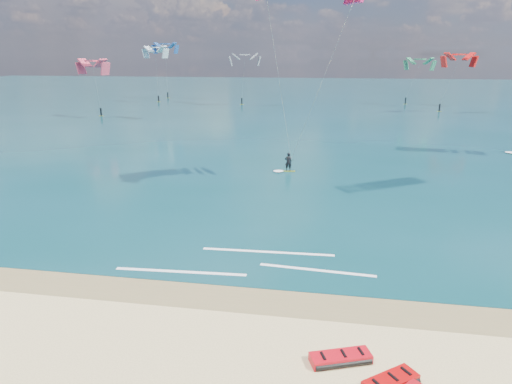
% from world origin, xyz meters
% --- Properties ---
extents(ground, '(320.00, 320.00, 0.00)m').
position_xyz_m(ground, '(0.00, 40.00, 0.00)').
color(ground, tan).
rests_on(ground, ground).
extents(wet_sand_strip, '(320.00, 2.40, 0.01)m').
position_xyz_m(wet_sand_strip, '(0.00, 3.00, 0.00)').
color(wet_sand_strip, brown).
rests_on(wet_sand_strip, ground).
extents(sea, '(320.00, 200.00, 0.04)m').
position_xyz_m(sea, '(0.00, 104.00, 0.02)').
color(sea, '#0B393C').
rests_on(sea, ground).
extents(packed_kite_left, '(2.58, 1.79, 0.38)m').
position_xyz_m(packed_kite_left, '(5.22, -0.74, 0.00)').
color(packed_kite_left, red).
rests_on(packed_kite_left, ground).
extents(kitesurfer_main, '(8.75, 10.76, 17.82)m').
position_xyz_m(kitesurfer_main, '(1.72, 22.42, 9.10)').
color(kitesurfer_main, '#97C316').
rests_on(kitesurfer_main, sea).
extents(shoreline_foam, '(13.07, 3.65, 0.01)m').
position_xyz_m(shoreline_foam, '(0.83, 6.52, 0.04)').
color(shoreline_foam, white).
rests_on(shoreline_foam, ground).
extents(distant_kites, '(67.38, 38.61, 12.87)m').
position_xyz_m(distant_kites, '(-12.97, 79.50, 5.48)').
color(distant_kites, '#2D7E52').
rests_on(distant_kites, ground).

